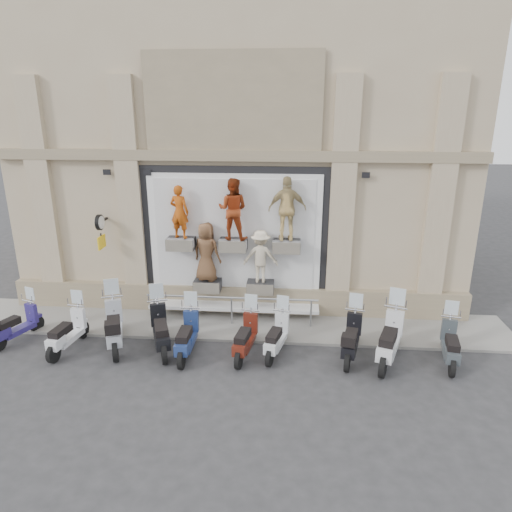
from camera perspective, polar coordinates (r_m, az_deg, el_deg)
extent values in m
plane|color=#2E2E30|center=(11.89, -4.34, -13.03)|extent=(90.00, 90.00, 0.00)
cube|color=gray|center=(13.69, -2.98, -8.38)|extent=(16.00, 2.20, 0.08)
cube|color=black|center=(13.64, -2.66, 2.16)|extent=(5.60, 0.10, 4.30)
cube|color=white|center=(13.58, -2.69, 2.10)|extent=(5.10, 0.06, 3.90)
cube|color=white|center=(13.54, -2.71, 2.05)|extent=(4.70, 0.04, 3.60)
cube|color=white|center=(13.93, -2.76, -6.16)|extent=(5.10, 0.75, 0.10)
cube|color=#28282B|center=(13.59, -9.35, 1.56)|extent=(0.80, 0.50, 0.35)
imported|color=#C95210|center=(13.36, -9.56, 5.46)|extent=(0.64, 0.50, 1.55)
cube|color=#28282B|center=(13.30, -2.86, 1.42)|extent=(0.80, 0.50, 0.35)
imported|color=maroon|center=(13.04, -2.93, 5.88)|extent=(0.94, 0.78, 1.76)
cube|color=#28282B|center=(13.19, 3.83, 1.26)|extent=(0.80, 0.50, 0.35)
imported|color=tan|center=(12.92, 3.93, 5.89)|extent=(1.12, 0.57, 1.83)
cube|color=#28282B|center=(13.85, -6.06, -3.67)|extent=(0.80, 0.50, 0.35)
imported|color=brown|center=(13.50, -6.21, 0.51)|extent=(1.00, 0.81, 1.77)
cube|color=#28282B|center=(13.65, 0.57, -3.89)|extent=(0.80, 0.50, 0.35)
imported|color=beige|center=(13.33, 0.58, -0.05)|extent=(1.02, 0.59, 1.58)
cube|color=black|center=(14.30, -18.55, 4.27)|extent=(0.06, 0.56, 0.06)
cylinder|color=black|center=(14.06, -18.97, 4.00)|extent=(0.10, 0.46, 0.46)
cube|color=yellow|center=(14.21, -18.73, 1.65)|extent=(0.04, 0.50, 0.38)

